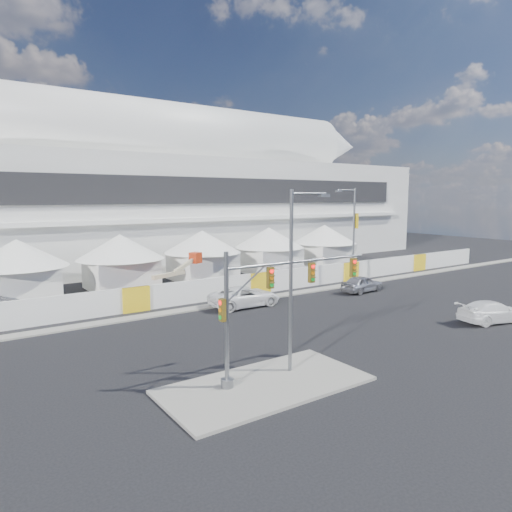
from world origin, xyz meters
TOP-DOWN VIEW (x-y plane):
  - ground at (0.00, 0.00)m, footprint 160.00×160.00m
  - median_island at (-6.00, -3.00)m, footprint 10.00×5.00m
  - far_curb at (20.00, 12.50)m, footprint 80.00×1.20m
  - stadium at (8.71, 41.50)m, footprint 80.00×24.80m
  - tent_row at (0.50, 24.00)m, footprint 53.40×8.40m
  - hoarding_fence at (6.00, 14.50)m, footprint 70.00×0.25m
  - scaffold_tower at (46.00, 36.00)m, footprint 4.40×4.40m
  - sedan_silver at (14.43, 9.50)m, footprint 2.17×4.77m
  - pickup_curb at (2.03, 11.01)m, footprint 3.09×6.20m
  - pickup_near at (14.14, -3.16)m, footprint 3.49×5.70m
  - lot_car_a at (14.32, 18.90)m, footprint 3.14×5.27m
  - lot_car_b at (29.06, 17.04)m, footprint 3.36×5.15m
  - traffic_mast at (-5.61, -2.32)m, footprint 9.17×0.62m
  - streetlight_median at (-3.73, -2.34)m, footprint 2.55×0.26m
  - streetlight_curb at (16.05, 12.50)m, footprint 2.93×0.66m
  - boom_lift at (-2.10, 17.41)m, footprint 7.57×2.93m

SIDE VIEW (x-z plane):
  - ground at x=0.00m, z-range 0.00..0.00m
  - far_curb at x=20.00m, z-range 0.00..0.12m
  - median_island at x=-6.00m, z-range 0.00..0.15m
  - pickup_near at x=14.14m, z-range 0.00..1.54m
  - sedan_silver at x=14.43m, z-range 0.00..1.59m
  - lot_car_b at x=29.06m, z-range 0.00..1.63m
  - lot_car_a at x=14.32m, z-range 0.00..1.64m
  - pickup_curb at x=2.03m, z-range 0.00..1.69m
  - boom_lift at x=-2.10m, z-range -0.86..2.85m
  - hoarding_fence at x=6.00m, z-range 0.00..2.00m
  - tent_row at x=0.50m, z-range 0.45..5.85m
  - traffic_mast at x=-5.61m, z-range 0.58..6.98m
  - streetlight_median at x=-3.73m, z-range 0.83..10.06m
  - streetlight_curb at x=16.05m, z-range 0.79..10.69m
  - scaffold_tower at x=46.00m, z-range 0.00..12.00m
  - stadium at x=8.71m, z-range -1.54..20.44m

